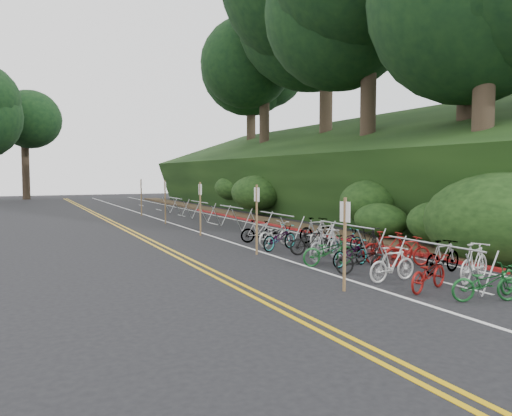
{
  "coord_description": "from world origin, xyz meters",
  "views": [
    {
      "loc": [
        -7.11,
        -10.89,
        2.9
      ],
      "look_at": [
        2.87,
        9.75,
        1.3
      ],
      "focal_mm": 35.0,
      "sensor_mm": 36.0,
      "label": 1
    }
  ],
  "objects": [
    {
      "name": "ground",
      "position": [
        0.0,
        0.0,
        0.0
      ],
      "size": [
        120.0,
        120.0,
        0.0
      ],
      "primitive_type": "plane",
      "color": "black",
      "rests_on": "ground"
    },
    {
      "name": "road_markings",
      "position": [
        0.63,
        10.1,
        0.0
      ],
      "size": [
        7.47,
        80.0,
        0.01
      ],
      "color": "gold",
      "rests_on": "ground"
    },
    {
      "name": "red_curb",
      "position": [
        5.7,
        12.0,
        0.05
      ],
      "size": [
        0.25,
        28.0,
        0.1
      ],
      "primitive_type": "cube",
      "color": "maroon",
      "rests_on": "ground"
    },
    {
      "name": "embankment",
      "position": [
        12.96,
        19.04,
        2.57
      ],
      "size": [
        14.3,
        48.14,
        9.11
      ],
      "color": "black",
      "rests_on": "ground"
    },
    {
      "name": "tree_cluster",
      "position": [
        9.76,
        22.03,
        12.86
      ],
      "size": [
        33.74,
        55.11,
        20.7
      ],
      "color": "#2D2319",
      "rests_on": "ground"
    },
    {
      "name": "bike_rack_front",
      "position": [
        2.64,
        -1.28,
        0.82
      ],
      "size": [
        1.11,
        3.31,
        1.1
      ],
      "color": "#A0A2A5",
      "rests_on": "ground"
    },
    {
      "name": "bike_racks_rest",
      "position": [
        3.0,
        13.0,
        0.85
      ],
      "size": [
        1.14,
        23.0,
        1.17
      ],
      "color": "#A0A2A5",
      "rests_on": "ground"
    },
    {
      "name": "signpost_near",
      "position": [
        0.12,
        -0.92,
        1.33
      ],
      "size": [
        0.08,
        0.4,
        2.31
      ],
      "color": "brown",
      "rests_on": "ground"
    },
    {
      "name": "signposts_rest",
      "position": [
        0.6,
        14.0,
        1.43
      ],
      "size": [
        0.08,
        18.4,
        2.5
      ],
      "color": "brown",
      "rests_on": "ground"
    },
    {
      "name": "bike_front",
      "position": [
        1.68,
        2.08,
        0.47
      ],
      "size": [
        0.77,
        1.83,
        0.94
      ],
      "primitive_type": "imported",
      "rotation": [
        0.0,
        0.0,
        1.49
      ],
      "color": "#144C1E",
      "rests_on": "ground"
    },
    {
      "name": "bike_valet",
      "position": [
        2.96,
        2.14,
        0.48
      ],
      "size": [
        3.34,
        12.6,
        1.09
      ],
      "color": "#144C1E",
      "rests_on": "ground"
    }
  ]
}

